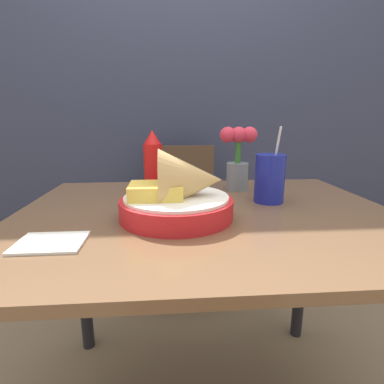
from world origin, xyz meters
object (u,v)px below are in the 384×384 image
Objects in this scene: chair_far_window at (181,204)px; food_basket at (181,195)px; flower_vase at (238,157)px; ketchup_bottle at (153,164)px; drink_cup at (270,180)px.

food_basket is (-0.04, -0.92, 0.29)m from chair_far_window.
food_basket is 1.30× the size of flower_vase.
chair_far_window is 0.76m from ketchup_bottle.
ketchup_bottle is at bearing 108.41° from food_basket.
ketchup_bottle is (-0.08, 0.25, 0.04)m from food_basket.
drink_cup is at bearing -17.69° from ketchup_bottle.
food_basket is 0.38m from flower_vase.
drink_cup is (0.24, -0.79, 0.30)m from chair_far_window.
chair_far_window is at bearing 106.22° from flower_vase.
chair_far_window is 2.81× the size of food_basket.
flower_vase is at bearing 110.01° from drink_cup.
chair_far_window is at bearing 87.67° from food_basket.
drink_cup is at bearing 25.70° from food_basket.
food_basket is 0.27m from ketchup_bottle.
flower_vase is at bearing 10.45° from ketchup_bottle.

